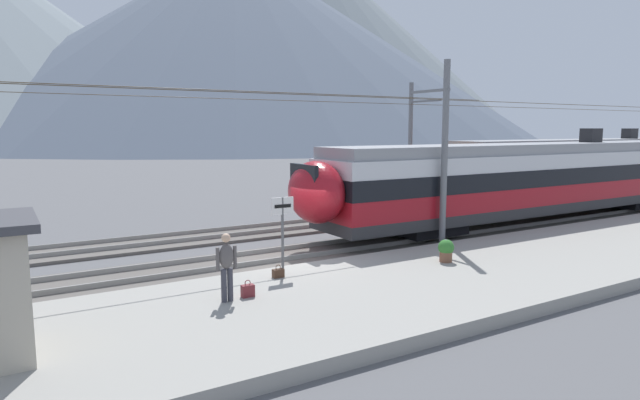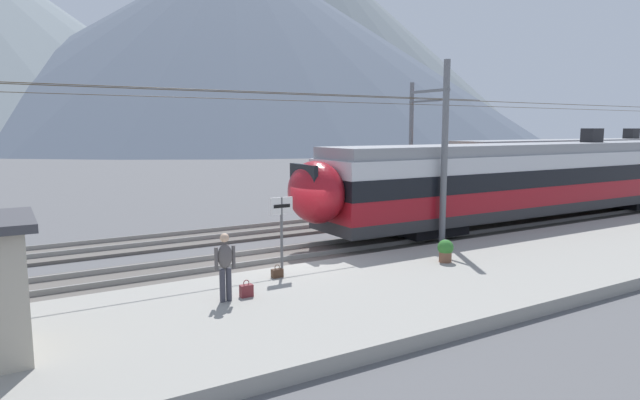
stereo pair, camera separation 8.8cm
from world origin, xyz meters
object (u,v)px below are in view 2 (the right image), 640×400
catenary_mast_mid (442,150)px  handbag_beside_passenger (246,291)px  passenger_walking (225,264)px  handbag_near_sign (277,273)px  train_near_platform (536,178)px  platform_sign (281,218)px  catenary_mast_far_side (413,142)px  potted_plant_platform_edge (445,249)px  train_far_track (592,164)px

catenary_mast_mid → handbag_beside_passenger: bearing=-163.3°
catenary_mast_mid → passenger_walking: (-9.63, -2.79, -2.46)m
passenger_walking → handbag_near_sign: size_ratio=4.53×
train_near_platform → platform_sign: bearing=-169.5°
catenary_mast_mid → handbag_near_sign: 8.43m
passenger_walking → handbag_beside_passenger: (0.57, 0.07, -0.78)m
catenary_mast_far_side → platform_sign: size_ratio=20.34×
catenary_mast_far_side → handbag_near_sign: size_ratio=121.55×
handbag_beside_passenger → train_near_platform: bearing=14.5°
handbag_beside_passenger → potted_plant_platform_edge: size_ratio=0.61×
handbag_near_sign → handbag_beside_passenger: bearing=-140.6°
train_near_platform → passenger_walking: bearing=-165.7°
platform_sign → handbag_near_sign: 1.59m
passenger_walking → handbag_beside_passenger: size_ratio=3.86×
train_far_track → passenger_walking: 30.59m
catenary_mast_far_side → platform_sign: 16.30m
train_far_track → platform_sign: (-26.82, -7.52, -0.24)m
catenary_mast_far_side → handbag_near_sign: bearing=-143.5°
train_near_platform → platform_sign: (-14.81, -2.74, -0.24)m
platform_sign → passenger_walking: 2.95m
train_far_track → handbag_beside_passenger: 30.06m
catenary_mast_far_side → passenger_walking: bearing=-144.1°
catenary_mast_far_side → handbag_beside_passenger: size_ratio=103.56×
passenger_walking → handbag_near_sign: (2.02, 1.26, -0.82)m
train_near_platform → train_far_track: 12.93m
passenger_walking → handbag_near_sign: bearing=31.9°
train_far_track → catenary_mast_mid: bearing=-162.0°
train_near_platform → passenger_walking: 17.74m
train_far_track → platform_sign: size_ratio=11.84×
handbag_beside_passenger → potted_plant_platform_edge: 6.80m
train_far_track → potted_plant_platform_edge: 23.65m
train_far_track → handbag_near_sign: bearing=-163.8°
train_near_platform → catenary_mast_mid: catenary_mast_mid is taller
potted_plant_platform_edge → platform_sign: bearing=163.3°
train_far_track → platform_sign: train_far_track is taller
passenger_walking → potted_plant_platform_edge: bearing=1.0°
catenary_mast_far_side → platform_sign: catenary_mast_far_side is taller
catenary_mast_far_side → potted_plant_platform_edge: bearing=-126.1°
catenary_mast_far_side → train_far_track: bearing=-8.4°
train_near_platform → train_far_track: same height
train_far_track → handbag_near_sign: 28.34m
train_near_platform → catenary_mast_far_side: 7.21m
catenary_mast_far_side → handbag_beside_passenger: bearing=-143.2°
train_far_track → catenary_mast_mid: size_ratio=0.58×
handbag_near_sign → potted_plant_platform_edge: bearing=-11.9°
train_near_platform → handbag_beside_passenger: size_ratio=58.58×
train_far_track → handbag_near_sign: size_ratio=70.75×
catenary_mast_mid → catenary_mast_far_side: size_ratio=1.00×
catenary_mast_far_side → passenger_walking: size_ratio=26.82×
handbag_near_sign → platform_sign: bearing=47.7°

